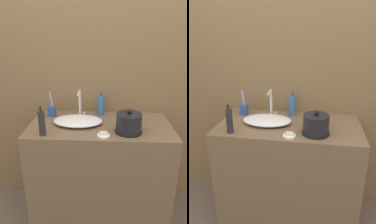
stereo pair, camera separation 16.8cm
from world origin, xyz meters
TOP-DOWN VIEW (x-y plane):
  - wall_back at (0.00, 0.58)m, footprint 6.00×0.04m
  - vanity_counter at (0.00, 0.28)m, footprint 1.11×0.56m
  - sink_basin at (-0.17, 0.27)m, footprint 0.38×0.25m
  - faucet at (-0.17, 0.42)m, footprint 0.06×0.13m
  - electric_kettle at (0.21, 0.15)m, footprint 0.20×0.20m
  - toothbrush_cup at (-0.42, 0.44)m, footprint 0.07×0.07m
  - lotion_bottle at (-0.40, 0.07)m, footprint 0.05×0.05m
  - shampoo_bottle at (-0.00, 0.48)m, footprint 0.05×0.05m
  - soap_dish at (0.03, 0.07)m, footprint 0.09×0.09m

SIDE VIEW (x-z plane):
  - vanity_counter at x=0.00m, z-range 0.00..0.91m
  - soap_dish at x=0.03m, z-range 0.90..0.93m
  - sink_basin at x=-0.17m, z-range 0.91..0.96m
  - toothbrush_cup at x=-0.42m, z-range 0.84..1.07m
  - electric_kettle at x=0.21m, z-range 0.88..1.06m
  - lotion_bottle at x=-0.40m, z-range 0.89..1.10m
  - shampoo_bottle at x=0.00m, z-range 0.89..1.11m
  - faucet at x=-0.17m, z-range 0.92..1.15m
  - wall_back at x=0.00m, z-range 0.00..2.60m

